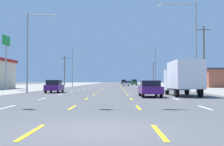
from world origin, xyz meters
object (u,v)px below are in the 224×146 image
sedan_inner_right_far (126,83)px  streetlight_left_row_0 (30,47)px  hatchback_far_right_midfar (146,84)px  suv_inner_right_farthest (124,82)px  box_truck_far_right_near (183,77)px  streetlight_left_row_1 (74,65)px  suv_far_right_farther (134,82)px  streetlight_right_row_0 (192,40)px  streetlight_right_row_1 (153,65)px  hatchback_far_left_mid (54,86)px  sedan_far_right_distant_a (131,83)px  sedan_inner_right_nearest (150,88)px  pole_sign_left_row_1 (6,47)px

sedan_inner_right_far → streetlight_left_row_0: bearing=-105.0°
hatchback_far_right_midfar → suv_inner_right_farthest: 57.31m
box_truck_far_right_near → streetlight_left_row_1: streetlight_left_row_1 is taller
suv_far_right_farther → streetlight_left_row_0: size_ratio=0.51×
streetlight_right_row_0 → streetlight_right_row_1: streetlight_right_row_0 is taller
box_truck_far_right_near → suv_inner_right_farthest: box_truck_far_right_near is taller
hatchback_far_left_mid → sedan_far_right_distant_a: (13.74, 92.15, -0.03)m
suv_far_right_farther → streetlight_right_row_0: bearing=-87.8°
hatchback_far_left_mid → suv_inner_right_farthest: bearing=82.9°
box_truck_far_right_near → hatchback_far_right_midfar: 36.05m
streetlight_left_row_0 → suv_inner_right_farthest: bearing=81.1°
hatchback_far_left_mid → hatchback_far_right_midfar: size_ratio=1.00×
hatchback_far_left_mid → streetlight_right_row_0: 17.52m
streetlight_right_row_1 → streetlight_right_row_0: bearing=-90.0°
sedan_inner_right_far → streetlight_left_row_0: streetlight_left_row_0 is taller
hatchback_far_right_midfar → streetlight_left_row_1: (-16.80, 7.76, 4.56)m
sedan_inner_right_far → streetlight_left_row_0: 51.38m
suv_far_right_farther → suv_inner_right_farthest: bearing=102.4°
sedan_inner_right_nearest → suv_inner_right_farthest: (0.10, 94.92, 0.27)m
sedan_far_right_distant_a → streetlight_left_row_0: size_ratio=0.47×
suv_inner_right_farthest → suv_far_right_farther: bearing=-77.6°
sedan_inner_right_nearest → suv_inner_right_farthest: bearing=89.9°
hatchback_far_right_midfar → sedan_inner_right_far: (-3.68, 20.65, -0.03)m
sedan_inner_right_nearest → suv_far_right_farther: size_ratio=0.92×
sedan_inner_right_nearest → streetlight_right_row_1: 46.11m
hatchback_far_left_mid → sedan_inner_right_far: hatchback_far_left_mid is taller
suv_far_right_farther → suv_inner_right_farthest: 15.63m
streetlight_left_row_1 → streetlight_left_row_0: bearing=-90.1°
box_truck_far_right_near → pole_sign_left_row_1: pole_sign_left_row_1 is taller
box_truck_far_right_near → hatchback_far_right_midfar: box_truck_far_right_near is taller
sedan_far_right_distant_a → streetlight_right_row_0: (2.89, -92.52, 5.54)m
box_truck_far_right_near → suv_far_right_farther: bearing=89.9°
streetlight_left_row_0 → pole_sign_left_row_1: bearing=123.0°
suv_inner_right_farthest → pole_sign_left_row_1: 78.23m
box_truck_far_right_near → pole_sign_left_row_1: size_ratio=0.84×
streetlight_left_row_0 → streetlight_left_row_1: streetlight_left_row_0 is taller
sedan_inner_right_far → suv_inner_right_farthest: suv_inner_right_farthest is taller
streetlight_right_row_0 → sedan_inner_right_far: bearing=97.3°
box_truck_far_right_near → pole_sign_left_row_1: bearing=142.8°
suv_far_right_farther → streetlight_left_row_0: bearing=-103.4°
sedan_far_right_distant_a → streetlight_left_row_1: size_ratio=0.49×
sedan_far_right_distant_a → streetlight_left_row_1: (-16.52, -55.98, 4.59)m
hatchback_far_left_mid → pole_sign_left_row_1: 15.42m
hatchback_far_right_midfar → streetlight_right_row_0: bearing=-84.8°
hatchback_far_left_mid → streetlight_left_row_1: (-2.78, 36.17, 4.56)m
sedan_inner_right_nearest → pole_sign_left_row_1: bearing=136.0°
box_truck_far_right_near → hatchback_far_left_mid: size_ratio=1.85×
suv_inner_right_farthest → streetlight_left_row_0: bearing=-98.9°
box_truck_far_right_near → suv_far_right_farther: size_ratio=1.47×
streetlight_right_row_0 → streetlight_left_row_1: bearing=118.0°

